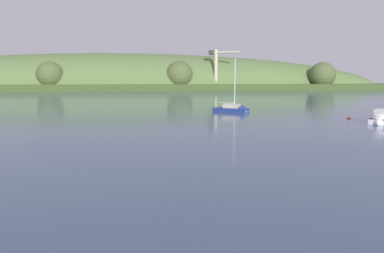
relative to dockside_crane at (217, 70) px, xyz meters
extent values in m
cube|color=#3C4E24|center=(-19.27, 9.26, -9.53)|extent=(418.05, 63.12, 3.56)
ellipsoid|color=#56703D|center=(-50.71, 24.25, -11.31)|extent=(335.37, 72.64, 43.04)
sphere|color=#4C5B33|center=(-88.29, -1.48, -2.84)|extent=(14.03, 14.03, 14.03)
sphere|color=#4C5B33|center=(-20.49, 1.38, -2.53)|extent=(14.90, 14.90, 14.90)
sphere|color=#4C5B33|center=(64.23, 4.94, -2.48)|extent=(15.05, 15.05, 15.05)
cube|color=#4C4C51|center=(-0.35, 0.22, -10.31)|extent=(6.22, 6.22, 2.00)
cylinder|color=#BCB293|center=(-0.35, 0.22, 0.93)|extent=(2.05, 2.05, 20.47)
cylinder|color=#BCB293|center=(4.66, -2.95, 9.53)|extent=(13.12, 8.89, 1.13)
cube|color=#333338|center=(-2.60, 1.65, 9.53)|extent=(3.54, 3.69, 2.46)
cube|color=navy|center=(-25.25, -142.64, -11.22)|extent=(6.39, 5.99, 1.20)
cone|color=navy|center=(-22.89, -144.66, -11.22)|extent=(2.78, 2.87, 2.45)
cube|color=navy|center=(-25.25, -142.64, -10.93)|extent=(6.40, 6.01, 0.14)
cube|color=#BCB299|center=(-25.13, -142.74, -10.25)|extent=(3.26, 3.14, 0.74)
cylinder|color=silver|center=(-24.66, -143.14, -6.14)|extent=(0.18, 0.18, 8.95)
cylinder|color=silver|center=(-25.90, -142.08, -9.73)|extent=(2.57, 2.23, 0.14)
cone|color=white|center=(-11.27, -166.32, -11.08)|extent=(2.20, 2.48, 2.37)
cube|color=silver|center=(-9.88, -165.27, -9.93)|extent=(2.70, 2.69, 1.24)
cube|color=#192833|center=(-10.60, -165.82, -9.75)|extent=(1.05, 1.38, 0.69)
sphere|color=red|center=(-10.60, -157.89, -11.31)|extent=(0.53, 0.53, 0.53)
cylinder|color=black|center=(-10.60, -157.89, -11.00)|extent=(0.04, 0.04, 0.08)
camera|label=1|loc=(-41.66, -212.56, -5.52)|focal=36.34mm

